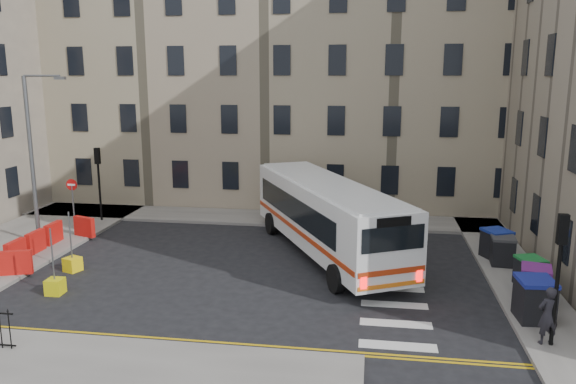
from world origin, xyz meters
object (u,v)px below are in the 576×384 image
(streetlamp, at_px, (31,158))
(wheelie_bin_a, at_px, (534,299))
(wheelie_bin_e, at_px, (496,244))
(wheelie_bin_b, at_px, (535,284))
(pedestrian, at_px, (548,316))
(bollard_yellow, at_px, (73,264))
(bollard_chevron, at_px, (55,287))
(bus, at_px, (326,214))
(wheelie_bin_c, at_px, (530,272))
(wheelie_bin_d, at_px, (503,250))

(streetlamp, xyz_separation_m, wheelie_bin_a, (21.54, -5.69, -3.46))
(wheelie_bin_a, height_order, wheelie_bin_e, wheelie_bin_a)
(wheelie_bin_b, relative_size, wheelie_bin_e, 0.92)
(pedestrian, xyz_separation_m, bollard_yellow, (-17.89, 4.22, -0.76))
(streetlamp, relative_size, wheelie_bin_e, 5.44)
(bollard_chevron, bearing_deg, bollard_yellow, 105.19)
(streetlamp, relative_size, bus, 0.66)
(bus, bearing_deg, bollard_yellow, 172.89)
(streetlamp, height_order, wheelie_bin_e, streetlamp)
(wheelie_bin_c, xyz_separation_m, bollard_yellow, (-18.65, -0.70, -0.43))
(streetlamp, bearing_deg, bollard_yellow, -42.07)
(wheelie_bin_e, height_order, pedestrian, pedestrian)
(wheelie_bin_a, bearing_deg, wheelie_bin_d, 84.54)
(wheelie_bin_a, bearing_deg, bollard_chevron, 176.45)
(wheelie_bin_d, xyz_separation_m, pedestrian, (-0.27, -7.44, 0.29))
(bus, xyz_separation_m, wheelie_bin_c, (8.18, -3.13, -1.22))
(bollard_yellow, bearing_deg, wheelie_bin_a, -7.81)
(wheelie_bin_b, distance_m, bollard_chevron, 17.86)
(bollard_yellow, bearing_deg, streetlamp, 137.93)
(bus, height_order, bollard_yellow, bus)
(streetlamp, height_order, wheelie_bin_b, streetlamp)
(bus, height_order, wheelie_bin_d, bus)
(wheelie_bin_c, bearing_deg, wheelie_bin_a, -118.03)
(pedestrian, bearing_deg, bollard_chevron, -21.31)
(bus, bearing_deg, wheelie_bin_b, -57.42)
(wheelie_bin_e, distance_m, pedestrian, 8.32)
(wheelie_bin_c, xyz_separation_m, bollard_chevron, (-17.98, -3.18, -0.43))
(wheelie_bin_a, distance_m, wheelie_bin_e, 6.56)
(bus, distance_m, wheelie_bin_d, 7.81)
(wheelie_bin_e, bearing_deg, bus, 157.52)
(wheelie_bin_d, relative_size, bollard_chevron, 2.07)
(wheelie_bin_a, height_order, bollard_yellow, wheelie_bin_a)
(wheelie_bin_e, bearing_deg, wheelie_bin_a, -115.33)
(wheelie_bin_b, relative_size, wheelie_bin_d, 1.11)
(pedestrian, bearing_deg, streetlamp, -34.64)
(wheelie_bin_c, distance_m, bollard_yellow, 18.67)
(streetlamp, xyz_separation_m, pedestrian, (21.46, -7.44, -3.27))
(wheelie_bin_b, relative_size, bollard_yellow, 2.30)
(bus, xyz_separation_m, pedestrian, (7.43, -8.05, -0.88))
(wheelie_bin_a, height_order, pedestrian, pedestrian)
(wheelie_bin_d, distance_m, pedestrian, 7.45)
(wheelie_bin_a, bearing_deg, wheelie_bin_c, 74.45)
(streetlamp, xyz_separation_m, wheelie_bin_d, (21.73, -0.00, -3.56))
(wheelie_bin_b, distance_m, wheelie_bin_d, 4.04)
(streetlamp, relative_size, wheelie_bin_a, 5.65)
(streetlamp, height_order, wheelie_bin_d, streetlamp)
(pedestrian, bearing_deg, wheelie_bin_c, -114.23)
(bollard_yellow, bearing_deg, bollard_chevron, -74.81)
(wheelie_bin_b, xyz_separation_m, bollard_chevron, (-17.77, -1.67, -0.50))
(wheelie_bin_a, xyz_separation_m, bollard_chevron, (-17.30, -0.01, -0.58))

